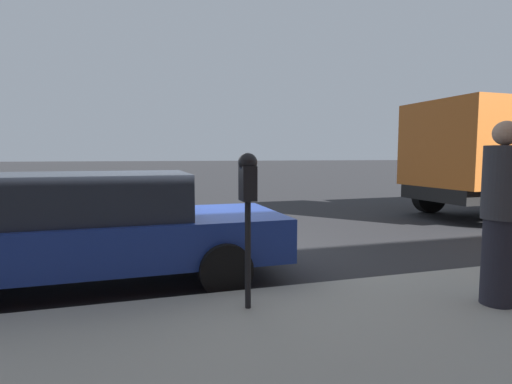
{
  "coord_description": "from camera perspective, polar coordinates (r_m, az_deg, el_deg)",
  "views": [
    {
      "loc": [
        -6.48,
        0.5,
        1.68
      ],
      "look_at": [
        -2.2,
        -0.78,
        1.26
      ],
      "focal_mm": 28.0,
      "sensor_mm": 36.0,
      "label": 1
    }
  ],
  "objects": [
    {
      "name": "car_blue",
      "position": [
        5.53,
        -22.55,
        -4.59
      ],
      "size": [
        2.08,
        4.83,
        1.45
      ],
      "rotation": [
        0.0,
        0.0,
        3.15
      ],
      "color": "navy",
      "rests_on": "ground_plane"
    },
    {
      "name": "parking_meter",
      "position": [
        3.9,
        -1.19,
        0.25
      ],
      "size": [
        0.21,
        0.19,
        1.55
      ],
      "color": "black",
      "rests_on": "sidewalk"
    },
    {
      "name": "ground_plane",
      "position": [
        6.71,
        -11.97,
        -9.28
      ],
      "size": [
        220.0,
        220.0,
        0.0
      ],
      "primitive_type": "plane",
      "color": "#2B2B2D"
    },
    {
      "name": "pedestrian",
      "position": [
        4.73,
        31.63,
        -2.62
      ],
      "size": [
        0.38,
        0.38,
        1.87
      ],
      "rotation": [
        0.0,
        0.0,
        3.65
      ],
      "color": "#23232D",
      "rests_on": "sidewalk"
    }
  ]
}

